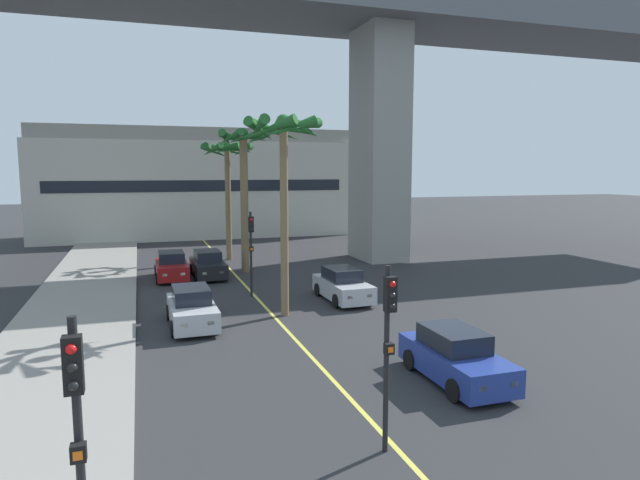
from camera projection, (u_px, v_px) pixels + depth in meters
sidewalk_left at (53, 371)px, 16.87m from camera, size 4.80×80.00×0.15m
lane_stripe_center at (256, 297)px, 26.90m from camera, size 0.14×56.00×0.01m
bridge_overpass at (239, 7)px, 33.68m from camera, size 84.53×8.00×19.91m
pier_building_backdrop at (197, 184)px, 51.82m from camera, size 28.50×8.04×9.97m
car_queue_front at (343, 286)px, 26.24m from camera, size 1.90×4.13×1.56m
car_queue_second at (208, 265)px, 31.86m from camera, size 1.89×4.13×1.56m
car_queue_third at (455, 357)px, 16.18m from camera, size 1.84×4.10×1.56m
car_queue_fourth at (192, 308)px, 21.90m from camera, size 1.87×4.12×1.56m
car_queue_fifth at (172, 267)px, 31.40m from camera, size 1.84×4.10×1.56m
traffic_light_left_sidewalk_corner at (77, 428)px, 7.17m from camera, size 0.24×0.37×4.20m
traffic_light_median_near at (388, 334)px, 11.80m from camera, size 0.24×0.37×4.20m
traffic_light_median_far at (251, 242)px, 26.68m from camera, size 0.24×0.37×4.20m
palm_tree_near_median at (228, 162)px, 37.41m from camera, size 3.63×3.66×8.12m
palm_tree_mid_median at (244, 163)px, 32.67m from camera, size 3.23×3.26×8.68m
palm_tree_far_median at (284, 148)px, 22.70m from camera, size 3.40×3.39×8.49m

